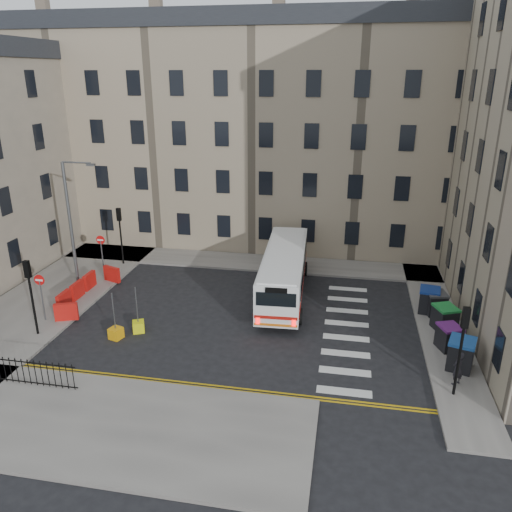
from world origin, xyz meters
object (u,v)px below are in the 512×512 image
(pedestrian, at_px, (458,368))
(bollard_yellow, at_px, (116,333))
(wheelie_bin_a, at_px, (461,354))
(bollard_chevron, at_px, (139,327))
(wheelie_bin_b, at_px, (449,337))
(wheelie_bin_d, at_px, (436,303))
(wheelie_bin_c, at_px, (445,318))
(bus, at_px, (284,271))
(wheelie_bin_e, at_px, (429,300))
(streetlamp, at_px, (70,224))

(pedestrian, relative_size, bollard_yellow, 2.66)
(wheelie_bin_a, relative_size, bollard_chevron, 2.64)
(wheelie_bin_b, relative_size, bollard_chevron, 2.33)
(pedestrian, bearing_deg, wheelie_bin_d, -132.14)
(pedestrian, distance_m, bollard_chevron, 15.94)
(wheelie_bin_d, height_order, pedestrian, pedestrian)
(wheelie_bin_d, distance_m, pedestrian, 7.00)
(wheelie_bin_c, bearing_deg, wheelie_bin_d, 74.15)
(bollard_chevron, bearing_deg, wheelie_bin_b, 3.48)
(bollard_chevron, bearing_deg, bus, 40.85)
(wheelie_bin_e, height_order, bollard_chevron, wheelie_bin_e)
(bollard_yellow, bearing_deg, pedestrian, -4.27)
(streetlamp, bearing_deg, wheelie_bin_c, -4.07)
(wheelie_bin_e, relative_size, pedestrian, 0.90)
(wheelie_bin_e, bearing_deg, wheelie_bin_b, -74.92)
(wheelie_bin_a, relative_size, wheelie_bin_c, 1.04)
(wheelie_bin_a, xyz_separation_m, bollard_yellow, (-17.05, -0.17, -0.58))
(wheelie_bin_d, height_order, bollard_chevron, wheelie_bin_d)
(wheelie_bin_b, height_order, bollard_yellow, wheelie_bin_b)
(wheelie_bin_b, distance_m, bollard_yellow, 16.92)
(wheelie_bin_a, bearing_deg, bus, 160.77)
(wheelie_bin_a, xyz_separation_m, wheelie_bin_c, (-0.12, 3.73, -0.05))
(wheelie_bin_a, xyz_separation_m, wheelie_bin_b, (-0.24, 1.70, -0.10))
(streetlamp, bearing_deg, bollard_yellow, -46.63)
(wheelie_bin_e, bearing_deg, bus, -177.14)
(bus, distance_m, pedestrian, 12.03)
(streetlamp, distance_m, bollard_yellow, 8.54)
(pedestrian, height_order, bollard_chevron, pedestrian)
(wheelie_bin_e, distance_m, pedestrian, 7.25)
(pedestrian, bearing_deg, bollard_chevron, -49.20)
(streetlamp, height_order, bollard_yellow, streetlamp)
(bus, bearing_deg, wheelie_bin_e, -9.52)
(wheelie_bin_b, height_order, wheelie_bin_d, wheelie_bin_d)
(bollard_yellow, height_order, bollard_chevron, same)
(wheelie_bin_a, bearing_deg, bollard_chevron, -165.23)
(wheelie_bin_d, relative_size, bollard_chevron, 2.26)
(pedestrian, bearing_deg, streetlamp, -58.57)
(wheelie_bin_a, height_order, wheelie_bin_d, wheelie_bin_a)
(wheelie_bin_c, distance_m, wheelie_bin_e, 2.16)
(wheelie_bin_e, xyz_separation_m, bollard_yellow, (-16.40, -6.00, -0.56))
(streetlamp, distance_m, bollard_chevron, 8.58)
(bollard_chevron, bearing_deg, wheelie_bin_a, -2.59)
(wheelie_bin_a, bearing_deg, wheelie_bin_e, 113.73)
(wheelie_bin_b, height_order, bollard_chevron, wheelie_bin_b)
(streetlamp, height_order, wheelie_bin_c, streetlamp)
(wheelie_bin_a, relative_size, pedestrian, 0.99)
(wheelie_bin_e, bearing_deg, wheelie_bin_c, -66.40)
(wheelie_bin_d, bearing_deg, streetlamp, 170.77)
(bus, bearing_deg, wheelie_bin_b, -32.74)
(wheelie_bin_c, height_order, pedestrian, pedestrian)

